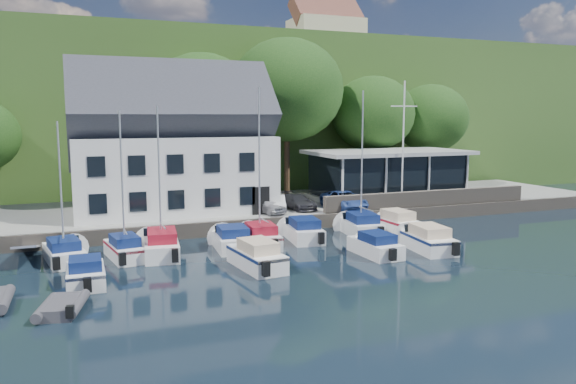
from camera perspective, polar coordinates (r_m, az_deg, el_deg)
name	(u,v)px	position (r m, az deg, el deg)	size (l,w,h in m)	color
ground	(365,270)	(29.77, 7.81, -7.90)	(180.00, 180.00, 0.00)	black
quay	(259,209)	(45.38, -2.98, -1.77)	(60.00, 13.00, 1.00)	gray
quay_face	(288,224)	(39.36, 0.01, -3.23)	(60.00, 0.30, 1.00)	#695F54
hillside	(166,116)	(88.12, -12.27, 7.57)	(160.00, 75.00, 16.00)	#33501E
field_patch	(205,67)	(97.86, -8.44, 12.44)	(50.00, 30.00, 0.30)	#556130
farmhouse	(326,33)	(85.88, 3.87, 15.83)	(10.40, 7.00, 8.20)	beige
harbor_building	(172,152)	(42.17, -11.68, 3.99)	(14.40, 8.20, 8.70)	silver
club_pavilion	(387,175)	(48.30, 10.06, 1.75)	(13.20, 7.20, 4.10)	black
seawall	(429,198)	(45.22, 14.13, -0.62)	(18.00, 0.50, 1.20)	#695F54
gangway	(28,259)	(35.00, -24.87, -6.19)	(1.20, 6.00, 1.40)	silver
car_silver	(267,205)	(40.59, -2.18, -1.37)	(1.34, 3.34, 1.14)	#A4A4A9
car_white	(276,203)	(41.51, -1.18, -1.14)	(1.23, 3.54, 1.17)	silver
car_dgrey	(297,202)	(42.32, 0.91, -0.97)	(1.62, 3.99, 1.16)	#2D2D32
car_blue	(344,199)	(42.81, 5.74, -0.73)	(1.65, 4.17, 1.43)	#314F97
flagpole	(403,144)	(44.26, 11.62, 4.78)	(2.32, 0.20, 9.65)	silver
tree_2	(202,126)	(48.55, -8.68, 6.66)	(8.99, 8.99, 12.29)	black
tree_3	(287,117)	(50.17, -0.11, 7.63)	(10.09, 10.09, 13.79)	black
tree_4	(372,133)	(53.81, 8.57, 5.92)	(7.85, 7.85, 10.73)	black
tree_5	(430,136)	(57.33, 14.22, 5.56)	(7.37, 7.37, 10.08)	black
boat_r1_0	(61,187)	(32.70, -22.09, 0.43)	(1.91, 5.73, 8.31)	white
boat_r1_1	(122,184)	(32.34, -16.50, 0.82)	(1.71, 5.46, 8.54)	white
boat_r1_2	(159,175)	(32.64, -12.96, 1.66)	(2.05, 6.91, 9.29)	white
boat_r1_3	(232,237)	(34.10, -5.73, -4.61)	(2.14, 5.43, 1.44)	white
boat_r1_4	(259,175)	(34.14, -2.92, 1.74)	(2.06, 5.79, 8.86)	white
boat_r1_5	(303,229)	(36.36, 1.54, -3.76)	(2.04, 5.85, 1.49)	white
boat_r1_6	(362,167)	(37.79, 7.51, 2.56)	(2.13, 5.69, 9.25)	white
boat_r1_7	(396,221)	(39.63, 10.87, -2.89)	(1.92, 5.90, 1.55)	white
boat_r2_0	(85,271)	(28.59, -19.88, -7.54)	(1.88, 4.74, 1.36)	white
boat_r2_2	(257,254)	(29.80, -3.22, -6.28)	(1.90, 6.07, 1.56)	white
boat_r2_3	(375,244)	(32.87, 8.85, -5.20)	(1.88, 5.30, 1.37)	white
boat_r2_4	(427,237)	(34.71, 13.91, -4.50)	(2.06, 6.34, 1.54)	white
dinghy_1	(62,305)	(25.15, -21.98, -10.56)	(1.74, 2.90, 0.68)	#3D3C41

